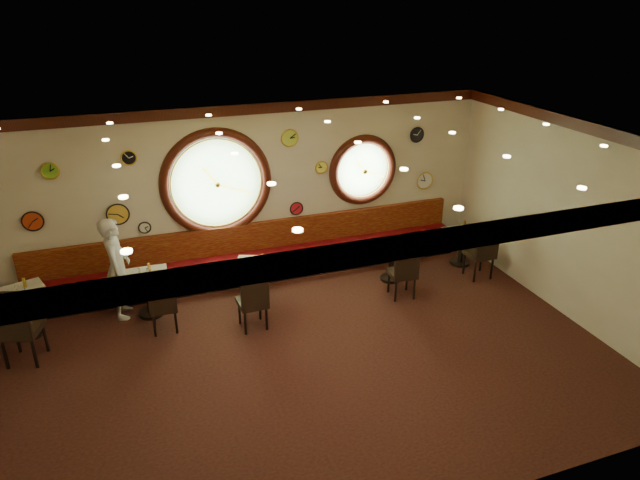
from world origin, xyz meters
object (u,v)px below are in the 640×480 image
Objects in this scene: condiment_b_bottle at (149,267)px; condiment_d_salt at (387,244)px; chair_c at (253,296)px; chair_b at (162,301)px; table_c at (256,278)px; condiment_c_salt at (252,259)px; table_e at (462,244)px; condiment_e_pepper at (466,229)px; chair_e at (484,248)px; condiment_c_bottle at (262,258)px; condiment_a_pepper at (25,290)px; condiment_e_salt at (458,229)px; condiment_e_bottle at (465,225)px; table_d at (392,259)px; chair_a at (15,322)px; table_b at (149,290)px; table_a at (25,308)px; chair_d at (405,267)px; condiment_a_bottle at (25,283)px; condiment_d_bottle at (394,240)px; condiment_a_salt at (16,287)px; condiment_b_salt at (139,271)px; condiment_d_pepper at (392,245)px; condiment_c_pepper at (257,263)px; condiment_b_pepper at (148,271)px; waiter at (117,268)px.

condiment_d_salt is at bearing -3.70° from condiment_b_bottle.
chair_b is at bearing 160.61° from chair_c.
table_c is 1.76m from condiment_b_bottle.
table_e is at bearing 0.26° from condiment_c_salt.
condiment_e_pepper reaches higher than condiment_d_salt.
chair_e is 4.06m from condiment_c_bottle.
condiment_a_pepper reaches higher than condiment_e_salt.
condiment_e_bottle is at bearing 49.50° from table_e.
table_c is 8.01× the size of condiment_e_salt.
condiment_a_pepper is (-1.94, 0.59, 0.23)m from chair_b.
condiment_a_pepper reaches higher than condiment_e_pepper.
table_c is 1.08× the size of table_d.
chair_e is (0.01, -0.67, 0.20)m from table_e.
chair_a reaches higher than table_c.
condiment_e_salt is (5.78, -0.07, 0.28)m from table_b.
table_a is at bearing -179.85° from condiment_e_bottle.
chair_d reaches higher than condiment_e_bottle.
condiment_e_bottle is (1.69, 0.27, 0.34)m from table_d.
condiment_e_pepper is at bearing -1.94° from condiment_a_bottle.
condiment_e_pepper is (4.03, 0.04, -0.06)m from condiment_c_bottle.
table_a is 7.79m from chair_e.
condiment_d_bottle is (2.48, 0.00, -0.05)m from condiment_c_bottle.
condiment_c_salt is (3.56, 0.71, 0.07)m from chair_a.
condiment_a_salt reaches higher than condiment_d_bottle.
table_d is at bearing -4.03° from condiment_b_salt.
condiment_c_salt is at bearing 176.23° from condiment_d_pepper.
chair_e is 4.28× the size of condiment_a_bottle.
condiment_b_salt is 1.02× the size of condiment_c_salt.
condiment_b_bottle is at bearing 171.87° from chair_d.
condiment_a_pepper is 0.82× the size of condiment_c_pepper.
condiment_e_pepper is at bearing -115.21° from condiment_e_bottle.
condiment_e_pepper is at bearing -1.19° from condiment_b_pepper.
chair_c is (-4.37, -0.95, 0.17)m from table_e.
chair_e is (7.74, 0.05, -0.08)m from chair_a.
condiment_a_bottle is at bearing 98.15° from waiter.
table_b is 1.76m from table_c.
chair_e is 1.70m from condiment_d_pepper.
condiment_c_salt is 4.06m from condiment_e_salt.
condiment_c_bottle is at bearing -17.48° from condiment_c_salt.
condiment_e_salt is (1.55, 0.10, 0.02)m from condiment_d_salt.
condiment_c_bottle is at bearing -179.43° from condiment_e_pepper.
chair_b reaches higher than condiment_a_salt.
condiment_d_salt is 0.11m from condiment_d_pepper.
chair_e is 0.65m from condiment_e_pepper.
table_d is 1.69m from chair_e.
chair_b is at bearing -174.79° from condiment_e_pepper.
table_a is at bearing 178.04° from condiment_c_salt.
condiment_b_bottle reaches higher than table_e.
condiment_d_pepper is (0.05, -0.10, 0.01)m from condiment_d_salt.
table_c is 0.37m from condiment_c_bottle.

